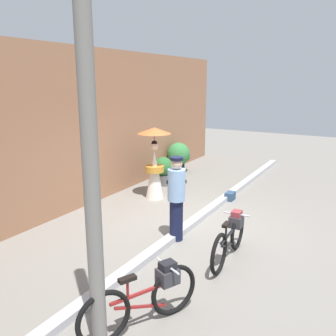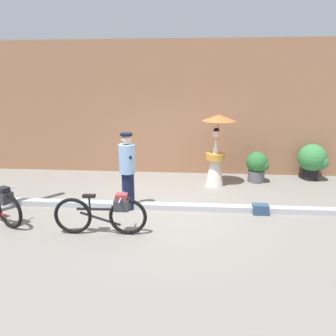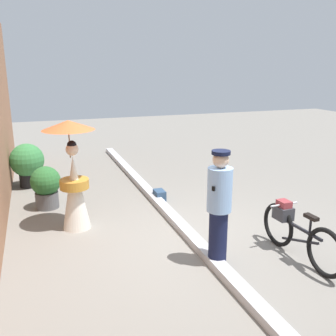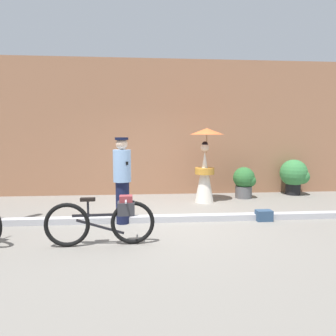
{
  "view_description": "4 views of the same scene",
  "coord_description": "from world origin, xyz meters",
  "px_view_note": "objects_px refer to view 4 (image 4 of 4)",
  "views": [
    {
      "loc": [
        -6.39,
        -3.18,
        3.05
      ],
      "look_at": [
        0.02,
        0.56,
        1.22
      ],
      "focal_mm": 38.18,
      "sensor_mm": 36.0,
      "label": 1
    },
    {
      "loc": [
        0.65,
        -6.21,
        2.65
      ],
      "look_at": [
        0.12,
        0.39,
        0.82
      ],
      "focal_mm": 33.01,
      "sensor_mm": 36.0,
      "label": 2
    },
    {
      "loc": [
        -5.07,
        2.25,
        2.76
      ],
      "look_at": [
        0.23,
        0.37,
        1.22
      ],
      "focal_mm": 40.73,
      "sensor_mm": 36.0,
      "label": 3
    },
    {
      "loc": [
        -0.3,
        -5.89,
        1.7
      ],
      "look_at": [
        0.21,
        0.31,
        1.03
      ],
      "focal_mm": 32.7,
      "sensor_mm": 36.0,
      "label": 4
    }
  ],
  "objects_px": {
    "potted_plant_small": "(295,175)",
    "person_officer": "(122,178)",
    "bicycle_near_officer": "(105,220)",
    "person_with_parasol": "(205,164)",
    "backpack_on_pavement": "(264,215)",
    "potted_plant_by_door": "(244,181)"
  },
  "relations": [
    {
      "from": "potted_plant_small",
      "to": "person_officer",
      "type": "bearing_deg",
      "value": -152.14
    },
    {
      "from": "potted_plant_by_door",
      "to": "backpack_on_pavement",
      "type": "relative_size",
      "value": 2.69
    },
    {
      "from": "person_officer",
      "to": "potted_plant_by_door",
      "type": "xyz_separation_m",
      "value": [
        3.15,
        2.17,
        -0.43
      ]
    },
    {
      "from": "person_officer",
      "to": "person_with_parasol",
      "type": "distance_m",
      "value": 2.63
    },
    {
      "from": "person_officer",
      "to": "bicycle_near_officer",
      "type": "bearing_deg",
      "value": -99.02
    },
    {
      "from": "bicycle_near_officer",
      "to": "person_with_parasol",
      "type": "bearing_deg",
      "value": 53.59
    },
    {
      "from": "person_with_parasol",
      "to": "backpack_on_pavement",
      "type": "height_order",
      "value": "person_with_parasol"
    },
    {
      "from": "person_with_parasol",
      "to": "bicycle_near_officer",
      "type": "bearing_deg",
      "value": -126.41
    },
    {
      "from": "bicycle_near_officer",
      "to": "person_officer",
      "type": "height_order",
      "value": "person_officer"
    },
    {
      "from": "bicycle_near_officer",
      "to": "person_officer",
      "type": "bearing_deg",
      "value": 80.98
    },
    {
      "from": "person_with_parasol",
      "to": "backpack_on_pavement",
      "type": "relative_size",
      "value": 5.99
    },
    {
      "from": "bicycle_near_officer",
      "to": "potted_plant_by_door",
      "type": "height_order",
      "value": "potted_plant_by_door"
    },
    {
      "from": "potted_plant_by_door",
      "to": "potted_plant_small",
      "type": "distance_m",
      "value": 1.62
    },
    {
      "from": "person_with_parasol",
      "to": "potted_plant_small",
      "type": "height_order",
      "value": "person_with_parasol"
    },
    {
      "from": "person_officer",
      "to": "potted_plant_small",
      "type": "bearing_deg",
      "value": 27.86
    },
    {
      "from": "potted_plant_by_door",
      "to": "backpack_on_pavement",
      "type": "height_order",
      "value": "potted_plant_by_door"
    },
    {
      "from": "person_officer",
      "to": "potted_plant_small",
      "type": "relative_size",
      "value": 1.64
    },
    {
      "from": "person_officer",
      "to": "person_with_parasol",
      "type": "height_order",
      "value": "person_with_parasol"
    },
    {
      "from": "bicycle_near_officer",
      "to": "backpack_on_pavement",
      "type": "distance_m",
      "value": 3.2
    },
    {
      "from": "backpack_on_pavement",
      "to": "person_with_parasol",
      "type": "bearing_deg",
      "value": 114.65
    },
    {
      "from": "bicycle_near_officer",
      "to": "person_with_parasol",
      "type": "distance_m",
      "value": 3.68
    },
    {
      "from": "person_with_parasol",
      "to": "potted_plant_small",
      "type": "distance_m",
      "value": 2.89
    }
  ]
}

